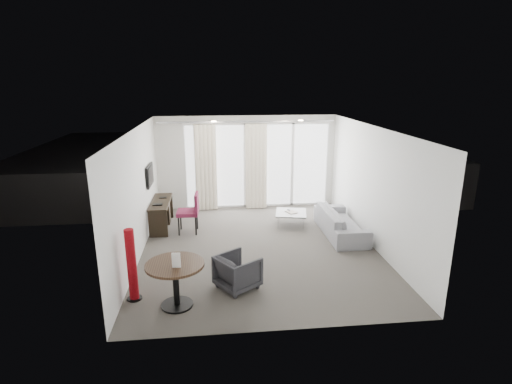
{
  "coord_description": "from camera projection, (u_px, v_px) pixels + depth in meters",
  "views": [
    {
      "loc": [
        -0.93,
        -8.01,
        3.56
      ],
      "look_at": [
        0.0,
        0.6,
        1.1
      ],
      "focal_mm": 28.0,
      "sensor_mm": 36.0,
      "label": 1
    }
  ],
  "objects": [
    {
      "name": "window_frame",
      "position": [
        258.0,
        166.0,
        11.27
      ],
      "size": [
        4.1,
        0.06,
        2.44
      ],
      "primitive_type": null,
      "color": "white",
      "rests_on": "ground"
    },
    {
      "name": "rattan_chair_a",
      "position": [
        270.0,
        178.0,
        13.04
      ],
      "size": [
        0.73,
        0.73,
        0.9
      ],
      "primitive_type": null,
      "rotation": [
        0.0,
        0.0,
        -0.22
      ],
      "color": "brown",
      "rests_on": "terrace_slab"
    },
    {
      "name": "tub_armchair",
      "position": [
        238.0,
        272.0,
        6.99
      ],
      "size": [
        0.92,
        0.91,
        0.61
      ],
      "primitive_type": "imported",
      "rotation": [
        0.0,
        0.0,
        2.18
      ],
      "color": "#29282C",
      "rests_on": "floor"
    },
    {
      "name": "downlight_b",
      "position": [
        301.0,
        120.0,
        9.68
      ],
      "size": [
        0.12,
        0.12,
        0.02
      ],
      "primitive_type": "cylinder",
      "color": "#FFE0B2",
      "rests_on": "ceiling"
    },
    {
      "name": "wall_right",
      "position": [
        374.0,
        187.0,
        8.64
      ],
      "size": [
        0.0,
        6.0,
        2.6
      ],
      "primitive_type": "cube",
      "color": "silver",
      "rests_on": "ground"
    },
    {
      "name": "round_table",
      "position": [
        176.0,
        285.0,
        6.4
      ],
      "size": [
        1.11,
        1.11,
        0.75
      ],
      "primitive_type": null,
      "rotation": [
        0.0,
        0.0,
        -0.21
      ],
      "color": "#311E11",
      "rests_on": "floor"
    },
    {
      "name": "curtain_track",
      "position": [
        247.0,
        122.0,
        10.76
      ],
      "size": [
        4.8,
        0.04,
        0.04
      ],
      "primitive_type": null,
      "color": "#B2B2B7",
      "rests_on": "ceiling"
    },
    {
      "name": "sofa",
      "position": [
        341.0,
        222.0,
        9.44
      ],
      "size": [
        0.79,
        2.03,
        0.59
      ],
      "primitive_type": "imported",
      "rotation": [
        0.0,
        0.0,
        1.57
      ],
      "color": "gray",
      "rests_on": "floor"
    },
    {
      "name": "desk_chair",
      "position": [
        188.0,
        213.0,
        9.49
      ],
      "size": [
        0.55,
        0.52,
        0.97
      ],
      "primitive_type": null,
      "rotation": [
        0.0,
        0.0,
        -0.05
      ],
      "color": "maroon",
      "rests_on": "floor"
    },
    {
      "name": "curtain_left",
      "position": [
        206.0,
        168.0,
        10.98
      ],
      "size": [
        0.6,
        0.2,
        2.38
      ],
      "primitive_type": null,
      "color": "#F2E5CA",
      "rests_on": "ground"
    },
    {
      "name": "menu_card",
      "position": [
        177.0,
        269.0,
        6.18
      ],
      "size": [
        0.13,
        0.03,
        0.24
      ],
      "primitive_type": null,
      "rotation": [
        0.0,
        0.0,
        -0.07
      ],
      "color": "white",
      "rests_on": "round_table"
    },
    {
      "name": "window_panel",
      "position": [
        257.0,
        165.0,
        11.29
      ],
      "size": [
        4.0,
        0.02,
        2.38
      ],
      "primitive_type": null,
      "color": "white",
      "rests_on": "ground"
    },
    {
      "name": "curtain_right",
      "position": [
        256.0,
        167.0,
        11.13
      ],
      "size": [
        0.6,
        0.2,
        2.38
      ],
      "primitive_type": null,
      "color": "#F2E5CA",
      "rests_on": "ground"
    },
    {
      "name": "red_lamp",
      "position": [
        132.0,
        265.0,
        6.53
      ],
      "size": [
        0.32,
        0.32,
        1.25
      ],
      "primitive_type": "cylinder",
      "rotation": [
        0.0,
        0.0,
        -0.37
      ],
      "color": "maroon",
      "rests_on": "floor"
    },
    {
      "name": "downlight_a",
      "position": [
        214.0,
        121.0,
        9.46
      ],
      "size": [
        0.12,
        0.12,
        0.02
      ],
      "primitive_type": "cylinder",
      "color": "#FFE0B2",
      "rests_on": "ceiling"
    },
    {
      "name": "remote",
      "position": [
        289.0,
        210.0,
        10.13
      ],
      "size": [
        0.05,
        0.15,
        0.02
      ],
      "primitive_type": null,
      "rotation": [
        0.0,
        0.0,
        0.01
      ],
      "color": "black",
      "rests_on": "coffee_table"
    },
    {
      "name": "floor",
      "position": [
        259.0,
        248.0,
        8.73
      ],
      "size": [
        5.0,
        6.0,
        0.0
      ],
      "primitive_type": "cube",
      "color": "#49443E",
      "rests_on": "ground"
    },
    {
      "name": "rattan_chair_b",
      "position": [
        294.0,
        175.0,
        13.57
      ],
      "size": [
        0.65,
        0.65,
        0.81
      ],
      "primitive_type": null,
      "rotation": [
        0.0,
        0.0,
        0.2
      ],
      "color": "brown",
      "rests_on": "terrace_slab"
    },
    {
      "name": "balustrade",
      "position": [
        248.0,
        167.0,
        14.32
      ],
      "size": [
        5.5,
        0.06,
        1.05
      ],
      "primitive_type": null,
      "color": "#B2B2B7",
      "rests_on": "terrace_slab"
    },
    {
      "name": "tv",
      "position": [
        150.0,
        175.0,
        9.49
      ],
      "size": [
        0.05,
        0.8,
        0.5
      ],
      "primitive_type": null,
      "color": "black",
      "rests_on": "wall_left"
    },
    {
      "name": "rattan_table",
      "position": [
        283.0,
        191.0,
        12.17
      ],
      "size": [
        0.7,
        0.7,
        0.55
      ],
      "primitive_type": null,
      "rotation": [
        0.0,
        0.0,
        0.36
      ],
      "color": "brown",
      "rests_on": "terrace_slab"
    },
    {
      "name": "wall_left",
      "position": [
        137.0,
        194.0,
        8.12
      ],
      "size": [
        0.0,
        6.0,
        2.6
      ],
      "primitive_type": "cube",
      "color": "silver",
      "rests_on": "ground"
    },
    {
      "name": "wall_front",
      "position": [
        284.0,
        249.0,
        5.51
      ],
      "size": [
        5.0,
        0.0,
        2.6
      ],
      "primitive_type": "cube",
      "color": "silver",
      "rests_on": "ground"
    },
    {
      "name": "terrace_slab",
      "position": [
        252.0,
        193.0,
        13.08
      ],
      "size": [
        5.6,
        3.0,
        0.12
      ],
      "primitive_type": "cube",
      "color": "#4D4D50",
      "rests_on": "ground"
    },
    {
      "name": "ceiling",
      "position": [
        259.0,
        128.0,
        8.02
      ],
      "size": [
        5.0,
        6.0,
        0.0
      ],
      "primitive_type": "cube",
      "color": "white",
      "rests_on": "ground"
    },
    {
      "name": "coffee_table",
      "position": [
        291.0,
        219.0,
        10.06
      ],
      "size": [
        0.88,
        0.88,
        0.34
      ],
      "primitive_type": null,
      "rotation": [
        0.0,
        0.0,
        -0.2
      ],
      "color": "gray",
      "rests_on": "floor"
    },
    {
      "name": "magazine",
      "position": [
        291.0,
        211.0,
        10.0
      ],
      "size": [
        0.34,
        0.37,
        0.02
      ],
      "primitive_type": null,
      "rotation": [
        0.0,
        0.0,
        0.42
      ],
      "color": "gray",
      "rests_on": "coffee_table"
    },
    {
      "name": "desk",
      "position": [
        161.0,
        214.0,
        9.87
      ],
      "size": [
        0.45,
        1.44,
        0.67
      ],
      "primitive_type": null,
      "color": "black",
      "rests_on": "floor"
    }
  ]
}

